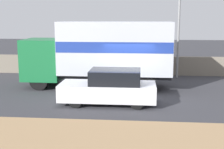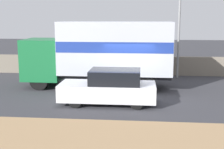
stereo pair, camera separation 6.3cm
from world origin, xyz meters
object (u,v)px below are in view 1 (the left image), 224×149
(pedestrian, at_px, (23,63))
(box_truck, at_px, (103,51))
(street_lamp, at_px, (179,5))
(car_hatchback, at_px, (110,87))

(pedestrian, bearing_deg, box_truck, -21.71)
(street_lamp, bearing_deg, box_truck, -143.23)
(car_hatchback, bearing_deg, street_lamp, -119.13)
(box_truck, bearing_deg, car_hatchback, 101.50)
(box_truck, bearing_deg, pedestrian, -21.71)
(street_lamp, distance_m, box_truck, 6.00)
(box_truck, height_order, car_hatchback, box_truck)
(box_truck, distance_m, pedestrian, 5.82)
(box_truck, distance_m, car_hatchback, 3.64)
(street_lamp, relative_size, box_truck, 1.00)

